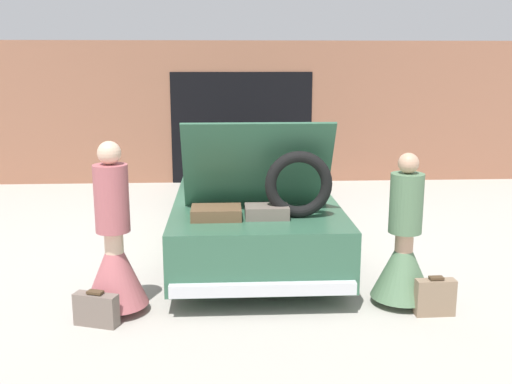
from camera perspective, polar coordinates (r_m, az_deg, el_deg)
ground_plane at (r=8.48m, az=-0.54°, el=-4.17°), size 40.00×40.00×0.00m
garage_wall_back at (r=12.05m, az=-1.39°, el=7.52°), size 12.00×0.14×2.80m
car at (r=8.34m, az=-0.54°, el=-0.28°), size 1.93×5.49×1.80m
person_left at (r=5.97m, az=-13.33°, el=-5.67°), size 0.62×0.62×1.69m
person_right at (r=6.20m, az=13.88°, el=-5.55°), size 0.62×0.62×1.55m
suitcase_beside_left_person at (r=5.86m, az=-14.97°, el=-10.76°), size 0.44×0.26×0.34m
suitcase_beside_right_person at (r=6.13m, az=16.68°, el=-9.57°), size 0.39×0.14×0.39m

